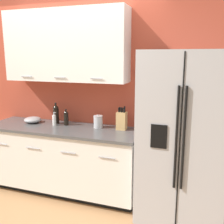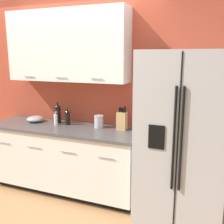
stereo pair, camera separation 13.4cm
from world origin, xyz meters
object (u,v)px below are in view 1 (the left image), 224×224
steel_canister (98,122)px  mixing_bowl (33,120)px  soap_dispenser (54,120)px  wine_bottle (56,114)px  oil_bottle (66,118)px  knife_block (122,120)px  refrigerator (182,137)px

steel_canister → mixing_bowl: bearing=-177.2°
soap_dispenser → mixing_bowl: (-0.36, 0.03, -0.03)m
steel_canister → wine_bottle: bearing=178.9°
steel_canister → oil_bottle: bearing=-177.7°
knife_block → steel_canister: 0.32m
refrigerator → soap_dispenser: size_ratio=10.35×
refrigerator → wine_bottle: bearing=173.4°
wine_bottle → steel_canister: 0.63m
wine_bottle → steel_canister: wine_bottle is taller
knife_block → steel_canister: bearing=-176.7°
soap_dispenser → steel_canister: bearing=7.7°
refrigerator → mixing_bowl: bearing=176.2°
refrigerator → wine_bottle: 1.71m
knife_block → refrigerator: bearing=-14.9°
wine_bottle → mixing_bowl: 0.36m
refrigerator → soap_dispenser: 1.68m
refrigerator → oil_bottle: refrigerator is taller
refrigerator → wine_bottle: refrigerator is taller
oil_bottle → knife_block: bearing=2.7°
oil_bottle → soap_dispenser: bearing=-156.4°
knife_block → mixing_bowl: bearing=-177.1°
wine_bottle → knife_block: bearing=0.4°
oil_bottle → steel_canister: oil_bottle is taller
oil_bottle → mixing_bowl: bearing=-176.7°
oil_bottle → steel_canister: bearing=2.3°
wine_bottle → steel_canister: (0.62, -0.01, -0.05)m
soap_dispenser → mixing_bowl: soap_dispenser is taller
soap_dispenser → oil_bottle: bearing=23.6°
wine_bottle → oil_bottle: (0.17, -0.03, -0.03)m
oil_bottle → steel_canister: size_ratio=1.25×
steel_canister → mixing_bowl: (-0.96, -0.05, -0.04)m
oil_bottle → steel_canister: 0.46m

